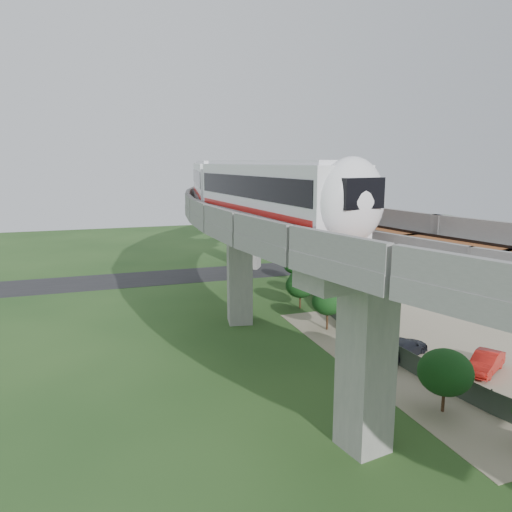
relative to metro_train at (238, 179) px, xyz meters
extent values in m
plane|color=#22451B|center=(-2.78, -16.87, -12.31)|extent=(160.00, 160.00, 0.00)
cube|color=gray|center=(11.22, -18.87, -12.29)|extent=(18.00, 26.00, 0.04)
cube|color=#232326|center=(-2.78, 13.13, -12.29)|extent=(60.00, 8.00, 0.03)
cube|color=#99968E|center=(6.33, 14.92, -8.11)|extent=(2.86, 2.93, 8.40)
cube|color=#99968E|center=(6.33, 14.92, -3.31)|extent=(7.21, 5.74, 1.20)
cube|color=#99968E|center=(-1.87, -6.45, -8.11)|extent=(2.35, 2.51, 8.40)
cube|color=#99968E|center=(-1.87, -6.45, -3.31)|extent=(7.31, 3.58, 1.20)
cube|color=#99968E|center=(-1.87, -27.29, -8.11)|extent=(2.35, 2.51, 8.40)
cube|color=#99968E|center=(-1.87, -27.29, -3.31)|extent=(7.31, 3.58, 1.20)
cube|color=gray|center=(3.40, 9.66, -2.31)|extent=(16.42, 20.91, 0.80)
cube|color=gray|center=(-0.45, 11.57, -1.41)|extent=(8.66, 17.08, 1.00)
cube|color=gray|center=(7.26, 7.76, -1.41)|extent=(8.66, 17.08, 1.00)
cube|color=brown|center=(1.43, 10.64, -1.85)|extent=(10.68, 18.08, 0.12)
cube|color=black|center=(1.43, 10.64, -1.73)|extent=(9.69, 17.59, 0.12)
cube|color=brown|center=(5.38, 8.69, -1.85)|extent=(10.68, 18.08, 0.12)
cube|color=black|center=(5.38, 8.69, -1.73)|extent=(9.69, 17.59, 0.12)
cube|color=gray|center=(-2.08, -7.75, -2.31)|extent=(11.77, 20.03, 0.80)
cube|color=gray|center=(-6.33, -7.09, -1.41)|extent=(3.22, 18.71, 1.00)
cube|color=gray|center=(2.17, -8.40, -1.41)|extent=(3.22, 18.71, 1.00)
cube|color=brown|center=(-4.26, -7.41, -1.85)|extent=(5.44, 19.05, 0.12)
cube|color=black|center=(-4.26, -7.41, -1.73)|extent=(4.35, 18.88, 0.12)
cube|color=brown|center=(0.09, -8.08, -1.85)|extent=(5.44, 19.05, 0.12)
cube|color=black|center=(0.09, -8.08, -1.73)|extent=(4.35, 18.88, 0.12)
cube|color=gray|center=(-2.08, -26.00, -2.31)|extent=(11.77, 20.03, 0.80)
cube|color=gray|center=(-6.33, -26.65, -1.41)|extent=(3.22, 18.71, 1.00)
cube|color=gray|center=(2.17, -25.35, -1.41)|extent=(3.22, 18.71, 1.00)
cube|color=brown|center=(-4.26, -26.34, -1.85)|extent=(5.44, 19.05, 0.12)
cube|color=black|center=(-4.26, -26.34, -1.73)|extent=(4.35, 18.88, 0.12)
cube|color=brown|center=(0.09, -25.67, -1.85)|extent=(5.44, 19.05, 0.12)
cube|color=black|center=(0.09, -25.67, -1.73)|extent=(4.35, 18.88, 0.12)
cube|color=white|center=(-4.80, -21.61, -0.07)|extent=(3.83, 15.16, 3.20)
cube|color=white|center=(-4.80, -21.61, 1.63)|extent=(3.24, 14.37, 0.22)
cube|color=black|center=(-4.80, -21.61, 0.38)|extent=(3.85, 14.57, 1.15)
cube|color=red|center=(-4.80, -21.61, -0.82)|extent=(3.85, 14.57, 0.30)
cube|color=black|center=(-4.80, -21.61, -1.53)|extent=(2.87, 12.86, 0.28)
cube|color=white|center=(-4.04, -6.07, -0.07)|extent=(5.26, 15.24, 3.20)
cube|color=white|center=(-4.04, -6.07, 1.63)|extent=(4.60, 14.41, 0.22)
cube|color=black|center=(-4.04, -6.07, 0.38)|extent=(5.22, 14.66, 1.15)
cube|color=red|center=(-4.04, -6.07, -0.82)|extent=(5.22, 14.66, 0.30)
cube|color=black|center=(-4.04, -6.07, -1.53)|extent=(4.09, 12.89, 0.28)
cube|color=white|center=(0.56, 8.79, -0.07)|extent=(8.65, 14.78, 3.20)
cube|color=white|center=(0.56, 8.79, 1.63)|extent=(7.85, 13.87, 0.22)
cube|color=black|center=(0.56, 8.79, 0.38)|extent=(8.46, 14.26, 1.15)
cube|color=red|center=(0.56, 8.79, -0.82)|extent=(8.46, 14.26, 0.30)
cube|color=black|center=(0.56, 8.79, -1.53)|extent=(6.99, 12.40, 0.28)
cube|color=white|center=(8.70, 22.05, -0.07)|extent=(11.49, 13.39, 3.20)
cube|color=white|center=(8.70, 22.05, 1.63)|extent=(10.60, 12.47, 0.22)
cube|color=black|center=(8.70, 22.05, 0.38)|extent=(11.16, 12.96, 1.15)
cube|color=red|center=(8.70, 22.05, -0.82)|extent=(11.16, 12.96, 0.30)
cube|color=black|center=(8.70, 22.05, -1.53)|extent=(9.46, 11.13, 0.28)
ellipsoid|color=white|center=(-3.83, -28.80, 0.08)|extent=(3.62, 2.42, 3.64)
cylinder|color=#2D382D|center=(9.47, 2.42, -11.56)|extent=(0.08, 0.08, 1.50)
cube|color=#2D382D|center=(8.60, 0.11, -11.56)|extent=(1.69, 4.77, 1.40)
cylinder|color=#2D382D|center=(7.84, -2.25, -11.56)|extent=(0.08, 0.08, 1.50)
cube|color=#2D382D|center=(7.19, -4.63, -11.56)|extent=(1.23, 4.91, 1.40)
cylinder|color=#2D382D|center=(6.66, -7.05, -11.56)|extent=(0.08, 0.08, 1.50)
cube|color=#2D382D|center=(6.25, -9.48, -11.56)|extent=(0.75, 4.99, 1.40)
cylinder|color=#2D382D|center=(5.95, -11.94, -11.56)|extent=(0.08, 0.08, 1.50)
cube|color=#2D382D|center=(5.78, -14.40, -11.56)|extent=(0.27, 5.04, 1.40)
cylinder|color=#2D382D|center=(5.72, -16.87, -11.56)|extent=(0.08, 0.08, 1.50)
cube|color=#2D382D|center=(5.78, -19.34, -11.56)|extent=(0.27, 5.04, 1.40)
cylinder|color=#2D382D|center=(5.95, -21.81, -11.56)|extent=(0.08, 0.08, 1.50)
cube|color=#2D382D|center=(6.25, -24.26, -11.56)|extent=(0.75, 4.99, 1.40)
cylinder|color=#2D382D|center=(6.66, -26.70, -11.56)|extent=(0.08, 0.08, 1.50)
cylinder|color=#382314|center=(8.64, 6.24, -11.68)|extent=(0.18, 0.18, 1.25)
ellipsoid|color=#103313|center=(8.64, 6.24, -10.36)|extent=(2.34, 2.34, 1.99)
cylinder|color=#382314|center=(7.08, 0.77, -11.85)|extent=(0.18, 0.18, 0.92)
ellipsoid|color=#103313|center=(7.08, 0.77, -10.69)|extent=(2.33, 2.33, 1.98)
cylinder|color=#382314|center=(4.90, -4.26, -11.59)|extent=(0.18, 0.18, 1.43)
ellipsoid|color=#103313|center=(4.90, -4.26, -10.03)|extent=(2.85, 2.85, 2.42)
cylinder|color=#382314|center=(4.49, -10.85, -11.47)|extent=(0.18, 0.18, 1.67)
ellipsoid|color=#103313|center=(4.49, -10.85, -9.84)|extent=(2.66, 2.66, 2.26)
cylinder|color=#382314|center=(3.87, -19.04, -11.43)|extent=(0.18, 0.18, 1.76)
ellipsoid|color=#103313|center=(3.87, -19.04, -9.89)|extent=(2.20, 2.20, 1.87)
cylinder|color=#382314|center=(4.30, -25.64, -11.57)|extent=(0.18, 0.18, 1.48)
ellipsoid|color=#103313|center=(4.30, -25.64, -9.91)|extent=(3.06, 3.06, 2.60)
imported|color=#A8150F|center=(10.61, -22.11, -11.58)|extent=(4.35, 3.38, 1.38)
imported|color=black|center=(7.13, -17.90, -11.60)|extent=(4.93, 3.60, 1.33)
camera|label=1|loc=(-14.17, -47.00, 1.67)|focal=35.00mm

